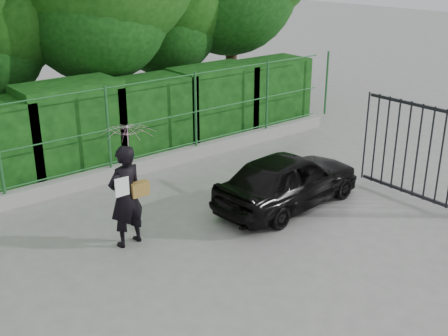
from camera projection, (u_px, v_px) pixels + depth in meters
ground at (226, 270)px, 8.83m from camera, size 80.00×80.00×0.00m
kerb at (95, 178)px, 12.05m from camera, size 14.00×0.25×0.30m
fence at (100, 129)px, 11.80m from camera, size 14.13×0.06×1.80m
hedge at (64, 131)px, 12.37m from camera, size 14.20×1.20×2.15m
gate at (440, 151)px, 10.56m from camera, size 0.22×2.33×2.36m
woman at (128, 169)px, 9.23m from camera, size 0.94×0.91×2.10m
car at (288, 179)px, 10.90m from camera, size 3.36×1.58×1.11m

